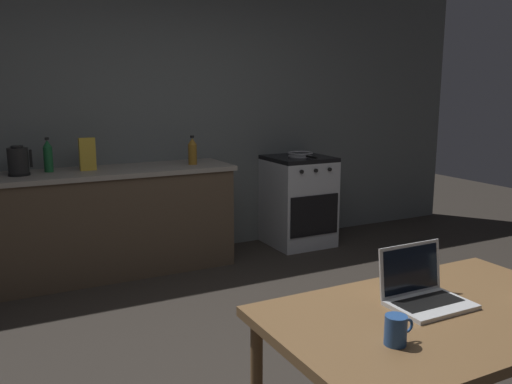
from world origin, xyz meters
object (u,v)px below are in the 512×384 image
(frying_pan, at_px, (301,154))
(coffee_mug, at_px, (396,330))
(laptop, at_px, (424,293))
(cereal_box, at_px, (87,154))
(bottle, at_px, (192,151))
(electric_kettle, at_px, (18,161))
(bottle_b, at_px, (48,156))
(stove_oven, at_px, (298,201))
(dining_table, at_px, (437,328))

(frying_pan, relative_size, coffee_mug, 3.71)
(laptop, relative_size, cereal_box, 1.18)
(coffee_mug, bearing_deg, bottle, 81.57)
(laptop, bearing_deg, electric_kettle, 109.43)
(bottle, relative_size, bottle_b, 0.92)
(stove_oven, distance_m, bottle_b, 2.42)
(frying_pan, bearing_deg, coffee_mug, -116.81)
(electric_kettle, xyz_separation_m, bottle_b, (0.23, 0.08, 0.02))
(cereal_box, height_order, bottle_b, bottle_b)
(cereal_box, bearing_deg, dining_table, -76.40)
(electric_kettle, height_order, frying_pan, electric_kettle)
(laptop, bearing_deg, bottle_b, 105.22)
(dining_table, xyz_separation_m, bottle_b, (-1.06, 3.20, 0.38))
(stove_oven, bearing_deg, cereal_box, 179.37)
(dining_table, relative_size, bottle, 5.24)
(laptop, distance_m, coffee_mug, 0.40)
(stove_oven, relative_size, coffee_mug, 7.88)
(laptop, xyz_separation_m, cereal_box, (-0.76, 3.05, 0.27))
(laptop, distance_m, bottle_b, 3.30)
(dining_table, bearing_deg, coffee_mug, -158.85)
(stove_oven, distance_m, bottle, 1.29)
(bottle, distance_m, frying_pan, 1.16)
(coffee_mug, relative_size, cereal_box, 0.42)
(stove_oven, height_order, bottle_b, bottle_b)
(electric_kettle, relative_size, bottle_b, 0.83)
(frying_pan, bearing_deg, dining_table, -112.70)
(dining_table, xyz_separation_m, coffee_mug, (-0.33, -0.13, 0.12))
(dining_table, height_order, electric_kettle, electric_kettle)
(electric_kettle, bearing_deg, cereal_box, 2.17)
(frying_pan, distance_m, bottle_b, 2.36)
(stove_oven, relative_size, laptop, 2.84)
(frying_pan, bearing_deg, bottle, -178.93)
(coffee_mug, bearing_deg, laptop, 32.56)
(frying_pan, distance_m, cereal_box, 2.05)
(dining_table, xyz_separation_m, frying_pan, (1.29, 3.09, 0.28))
(dining_table, bearing_deg, laptop, 87.15)
(stove_oven, xyz_separation_m, electric_kettle, (-2.58, 0.00, 0.57))
(bottle, xyz_separation_m, frying_pan, (1.15, 0.02, -0.10))
(electric_kettle, xyz_separation_m, bottle, (1.43, -0.05, 0.01))
(frying_pan, height_order, coffee_mug, frying_pan)
(frying_pan, bearing_deg, electric_kettle, 179.37)
(bottle, bearing_deg, laptop, -92.59)
(dining_table, bearing_deg, cereal_box, 103.60)
(electric_kettle, relative_size, frying_pan, 0.55)
(bottle, relative_size, frying_pan, 0.61)
(stove_oven, distance_m, laptop, 3.30)
(electric_kettle, xyz_separation_m, frying_pan, (2.58, -0.03, -0.09))
(dining_table, relative_size, laptop, 4.25)
(frying_pan, bearing_deg, laptop, -113.22)
(laptop, bearing_deg, stove_oven, 63.36)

